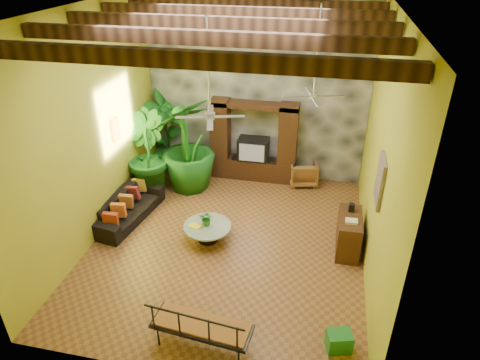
% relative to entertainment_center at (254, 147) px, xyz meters
% --- Properties ---
extents(ground, '(7.00, 7.00, 0.00)m').
position_rel_entertainment_center_xyz_m(ground, '(0.00, -3.14, -0.97)').
color(ground, brown).
rests_on(ground, ground).
extents(ceiling, '(6.00, 7.00, 0.02)m').
position_rel_entertainment_center_xyz_m(ceiling, '(0.00, -3.14, 4.03)').
color(ceiling, silver).
rests_on(ceiling, back_wall).
extents(back_wall, '(6.00, 0.02, 5.00)m').
position_rel_entertainment_center_xyz_m(back_wall, '(0.00, 0.36, 1.53)').
color(back_wall, gold).
rests_on(back_wall, ground).
extents(left_wall, '(0.02, 7.00, 5.00)m').
position_rel_entertainment_center_xyz_m(left_wall, '(-3.00, -3.14, 1.53)').
color(left_wall, gold).
rests_on(left_wall, ground).
extents(right_wall, '(0.02, 7.00, 5.00)m').
position_rel_entertainment_center_xyz_m(right_wall, '(3.00, -3.14, 1.53)').
color(right_wall, gold).
rests_on(right_wall, ground).
extents(stone_accent_wall, '(5.98, 0.10, 4.98)m').
position_rel_entertainment_center_xyz_m(stone_accent_wall, '(0.00, 0.30, 1.53)').
color(stone_accent_wall, '#35373C').
rests_on(stone_accent_wall, ground).
extents(ceiling_beams, '(5.95, 5.36, 0.22)m').
position_rel_entertainment_center_xyz_m(ceiling_beams, '(0.00, -3.14, 3.81)').
color(ceiling_beams, '#3D2313').
rests_on(ceiling_beams, ceiling).
extents(entertainment_center, '(2.40, 0.55, 2.30)m').
position_rel_entertainment_center_xyz_m(entertainment_center, '(0.00, 0.00, 0.00)').
color(entertainment_center, '#33180E').
rests_on(entertainment_center, ground).
extents(ceiling_fan_front, '(1.28, 1.28, 1.86)m').
position_rel_entertainment_center_xyz_m(ceiling_fan_front, '(-0.20, -3.54, 2.44)').
color(ceiling_fan_front, '#B0B0B4').
rests_on(ceiling_fan_front, ceiling).
extents(ceiling_fan_back, '(1.28, 1.28, 1.86)m').
position_rel_entertainment_center_xyz_m(ceiling_fan_back, '(1.60, -1.94, 2.44)').
color(ceiling_fan_back, '#B0B0B4').
rests_on(ceiling_fan_back, ceiling).
extents(wall_art_mask, '(0.06, 0.32, 0.55)m').
position_rel_entertainment_center_xyz_m(wall_art_mask, '(-2.96, -2.14, 1.13)').
color(wall_art_mask, yellow).
rests_on(wall_art_mask, left_wall).
extents(wall_art_painting, '(0.06, 0.70, 0.90)m').
position_rel_entertainment_center_xyz_m(wall_art_painting, '(2.96, -3.74, 1.33)').
color(wall_art_painting, '#296799').
rests_on(wall_art_painting, right_wall).
extents(sofa, '(1.18, 2.30, 0.64)m').
position_rel_entertainment_center_xyz_m(sofa, '(-2.65, -2.71, -0.64)').
color(sofa, black).
rests_on(sofa, ground).
extents(wicker_armchair, '(0.89, 0.90, 0.69)m').
position_rel_entertainment_center_xyz_m(wicker_armchair, '(1.43, -0.05, -0.62)').
color(wicker_armchair, olive).
rests_on(wicker_armchair, ground).
extents(tall_plant_a, '(1.42, 1.54, 2.43)m').
position_rel_entertainment_center_xyz_m(tall_plant_a, '(-2.56, 0.01, 0.25)').
color(tall_plant_a, '#19611B').
rests_on(tall_plant_a, ground).
extents(tall_plant_b, '(1.60, 1.60, 2.28)m').
position_rel_entertainment_center_xyz_m(tall_plant_b, '(-2.61, -1.40, 0.18)').
color(tall_plant_b, '#16571B').
rests_on(tall_plant_b, ground).
extents(tall_plant_c, '(1.97, 1.97, 2.56)m').
position_rel_entertainment_center_xyz_m(tall_plant_c, '(-1.62, -0.90, 0.31)').
color(tall_plant_c, '#1B6219').
rests_on(tall_plant_c, ground).
extents(coffee_table, '(1.09, 1.09, 0.40)m').
position_rel_entertainment_center_xyz_m(coffee_table, '(-0.48, -3.14, -0.71)').
color(coffee_table, black).
rests_on(coffee_table, ground).
extents(centerpiece_plant, '(0.34, 0.31, 0.34)m').
position_rel_entertainment_center_xyz_m(centerpiece_plant, '(-0.49, -3.11, -0.40)').
color(centerpiece_plant, '#21671B').
rests_on(centerpiece_plant, coffee_table).
extents(yellow_tray, '(0.31, 0.26, 0.03)m').
position_rel_entertainment_center_xyz_m(yellow_tray, '(-0.73, -3.24, -0.55)').
color(yellow_tray, yellow).
rests_on(yellow_tray, coffee_table).
extents(iron_bench, '(1.73, 0.77, 0.57)m').
position_rel_entertainment_center_xyz_m(iron_bench, '(0.24, -6.07, -0.44)').
color(iron_bench, black).
rests_on(iron_bench, ground).
extents(side_console, '(0.50, 1.09, 0.87)m').
position_rel_entertainment_center_xyz_m(side_console, '(2.65, -2.84, -0.53)').
color(side_console, '#3B1A12').
rests_on(side_console, ground).
extents(green_bin, '(0.48, 0.41, 0.36)m').
position_rel_entertainment_center_xyz_m(green_bin, '(2.50, -5.58, -0.79)').
color(green_bin, '#217E41').
rests_on(green_bin, ground).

